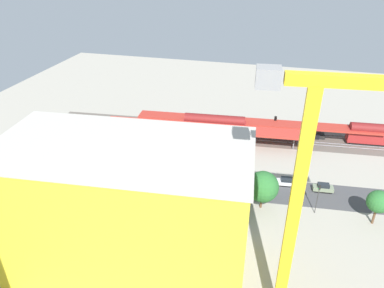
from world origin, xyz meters
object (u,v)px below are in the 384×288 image
Objects in this scene: locomotive at (296,129)px; traffic_light at (318,195)px; construction_building at (127,211)px; box_truck_0 at (108,194)px; platform_canopy_near at (202,128)px; parked_car_0 at (323,188)px; street_tree_3 at (379,202)px; street_tree_2 at (263,187)px; street_tree_1 at (152,168)px; platform_canopy_far at (256,122)px; parked_car_4 at (181,168)px; parked_car_1 at (287,182)px; freight_coach_far at (214,125)px; parked_car_2 at (248,177)px; parked_car_5 at (151,164)px; parked_car_3 at (213,174)px; tower_crane at (304,205)px.

locomotive is 2.33× the size of traffic_light.
construction_building is 20.64m from box_truck_0.
box_truck_0 is at bearing 66.05° from platform_canopy_near.
parked_car_0 is 12.74m from street_tree_3.
street_tree_2 is (6.86, 34.44, 3.14)m from locomotive.
platform_canopy_near is at bearing 22.35° from locomotive.
street_tree_1 reaches higher than street_tree_3.
platform_canopy_far is at bearing -110.94° from construction_building.
construction_building reaches higher than parked_car_4.
street_tree_2 is (4.87, 9.36, 4.28)m from parked_car_1.
freight_coach_far is 3.76× the size of parked_car_1.
box_truck_0 is at bearing 46.51° from locomotive.
parked_car_1 is at bearing -178.35° from parked_car_2.
street_tree_1 reaches higher than parked_car_5.
parked_car_5 is at bearing 45.48° from platform_canopy_far.
platform_canopy_far is at bearing -120.65° from street_tree_1.
platform_canopy_far is at bearing -82.26° from street_tree_2.
street_tree_1 reaches higher than parked_car_3.
platform_canopy_far is at bearing -51.08° from street_tree_3.
construction_building is at bearing 64.07° from locomotive.
locomotive is at bearing -157.65° from platform_canopy_near.
street_tree_2 reaches higher than street_tree_1.
traffic_light is (-14.05, 8.25, 3.64)m from parked_car_2.
street_tree_2 reaches higher than traffic_light.
street_tree_2 is (-15.34, 29.21, 1.85)m from freight_coach_far.
tower_crane is at bearing 104.26° from parked_car_2.
locomotive is 54.74m from box_truck_0.
freight_coach_far is at bearing -114.18° from box_truck_0.
street_tree_2 is at bearing 4.70° from traffic_light.
tower_crane is at bearing 125.79° from parked_car_4.
platform_canopy_far is 36.76m from street_tree_1.
locomotive is 26.25m from parked_car_0.
parked_car_1 is (7.64, -0.53, -0.06)m from parked_car_0.
construction_building is at bearing 45.44° from street_tree_2.
traffic_light is at bearing 132.38° from freight_coach_far.
construction_building is at bearing 74.24° from parked_car_3.
locomotive is 3.33× the size of parked_car_1.
platform_canopy_near is at bearing -68.88° from parked_car_3.
street_tree_1 is (27.90, 9.17, 4.87)m from parked_car_1.
street_tree_3 is (-25.35, 31.40, 1.12)m from platform_canopy_far.
parked_car_2 is 10.69m from street_tree_2.
street_tree_2 is (-17.65, 24.37, 0.81)m from platform_canopy_near.
parked_car_5 is at bearing -12.37° from traffic_light.
construction_building reaches higher than parked_car_3.
locomotive is 37.04m from street_tree_3.
box_truck_0 is 1.35× the size of street_tree_3.
tower_crane is (-8.64, 33.98, 19.84)m from parked_car_2.
locomotive is at bearing -166.57° from platform_canopy_far.
parked_car_1 is at bearing -179.45° from parked_car_4.
box_truck_0 is at bearing 8.44° from traffic_light.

